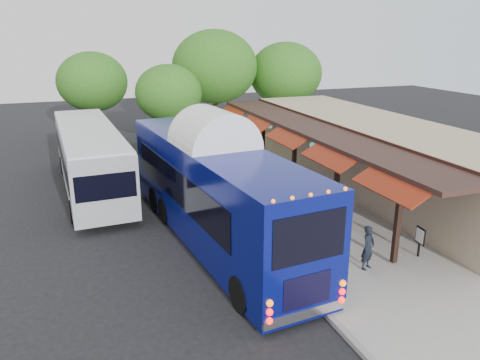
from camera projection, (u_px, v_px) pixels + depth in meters
name	position (u px, v px, depth m)	size (l,w,h in m)	color
ground	(253.00, 238.00, 18.95)	(90.00, 90.00, 0.00)	black
sidewalk	(314.00, 193.00, 24.14)	(10.00, 40.00, 0.15)	#9E9B93
curb	(223.00, 204.00, 22.52)	(0.20, 40.00, 0.16)	gray
station_shelter	(372.00, 154.00, 24.71)	(8.15, 20.00, 3.60)	tan
coach_bus	(215.00, 187.00, 18.12)	(4.05, 13.34, 4.20)	#080F66
city_bus	(90.00, 156.00, 24.27)	(3.32, 12.57, 3.34)	gray
ped_a	(368.00, 248.00, 15.99)	(0.58, 0.38, 1.58)	black
ped_b	(268.00, 174.00, 24.23)	(0.81, 0.63, 1.67)	black
ped_c	(270.00, 189.00, 21.34)	(1.16, 0.48, 1.98)	black
ped_d	(262.00, 163.00, 26.28)	(1.03, 0.59, 1.60)	black
sign_board	(420.00, 237.00, 16.87)	(0.10, 0.51, 1.13)	black
tree_left	(169.00, 93.00, 32.44)	(4.64, 4.64, 5.94)	#382314
tree_mid	(215.00, 67.00, 35.17)	(6.44, 6.44, 8.24)	#382314
tree_right	(285.00, 74.00, 36.79)	(5.71, 5.71, 7.31)	#382314
tree_far	(92.00, 82.00, 34.95)	(5.20, 5.20, 6.66)	#382314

